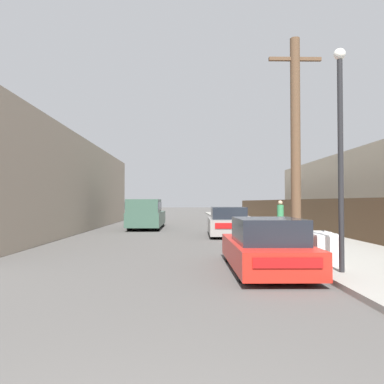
% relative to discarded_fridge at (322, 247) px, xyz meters
% --- Properties ---
extents(sidewalk_curb, '(4.20, 63.00, 0.12)m').
position_rel_discarded_fridge_xyz_m(sidewalk_curb, '(1.43, 15.15, -0.42)').
color(sidewalk_curb, gray).
rests_on(sidewalk_curb, ground).
extents(discarded_fridge, '(0.80, 1.76, 0.75)m').
position_rel_discarded_fridge_xyz_m(discarded_fridge, '(0.00, 0.00, 0.00)').
color(discarded_fridge, white).
rests_on(discarded_fridge, sidewalk_curb).
extents(parked_sports_car_red, '(1.74, 4.24, 1.29)m').
position_rel_discarded_fridge_xyz_m(parked_sports_car_red, '(-1.68, -0.86, 0.10)').
color(parked_sports_car_red, red).
rests_on(parked_sports_car_red, ground).
extents(car_parked_mid, '(2.00, 4.19, 1.42)m').
position_rel_discarded_fridge_xyz_m(car_parked_mid, '(-1.54, 8.40, 0.18)').
color(car_parked_mid, gray).
rests_on(car_parked_mid, ground).
extents(pickup_truck, '(1.99, 5.79, 1.82)m').
position_rel_discarded_fridge_xyz_m(pickup_truck, '(-6.04, 13.12, 0.43)').
color(pickup_truck, '#385647').
rests_on(pickup_truck, ground).
extents(utility_pole, '(1.80, 0.33, 7.17)m').
position_rel_discarded_fridge_xyz_m(utility_pole, '(0.14, 2.74, 3.31)').
color(utility_pole, brown).
rests_on(utility_pole, sidewalk_curb).
extents(street_lamp, '(0.26, 0.26, 5.00)m').
position_rel_discarded_fridge_xyz_m(street_lamp, '(-0.16, -1.66, 2.52)').
color(street_lamp, '#232326').
rests_on(street_lamp, sidewalk_curb).
extents(wooden_fence, '(0.08, 44.73, 1.71)m').
position_rel_discarded_fridge_xyz_m(wooden_fence, '(3.38, 13.35, 0.49)').
color(wooden_fence, brown).
rests_on(wooden_fence, sidewalk_curb).
extents(building_left_block, '(7.00, 24.18, 5.18)m').
position_rel_discarded_fridge_xyz_m(building_left_block, '(-12.67, 12.17, 2.10)').
color(building_left_block, tan).
rests_on(building_left_block, ground).
extents(building_right_house, '(6.00, 22.63, 4.72)m').
position_rel_discarded_fridge_xyz_m(building_right_house, '(8.95, 14.55, 1.88)').
color(building_right_house, beige).
rests_on(building_right_house, ground).
extents(pedestrian, '(0.34, 0.34, 1.62)m').
position_rel_discarded_fridge_xyz_m(pedestrian, '(1.34, 9.56, 0.46)').
color(pedestrian, '#282D42').
rests_on(pedestrian, sidewalk_curb).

